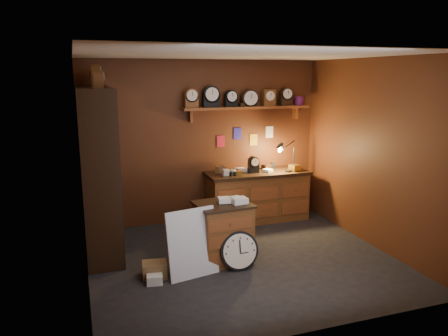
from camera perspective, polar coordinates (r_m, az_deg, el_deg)
The scene contains 11 objects.
floor at distance 6.06m, azimuth 2.38°, elevation -11.85°, with size 4.00×4.00×0.00m, color black.
room_shell at distance 5.70m, azimuth 2.56°, elevation 4.65°, with size 4.02×3.62×2.71m.
shelving_unit at distance 6.26m, azimuth -16.40°, elevation 0.50°, with size 0.47×1.60×2.58m.
workbench at distance 7.49m, azimuth 4.36°, elevation -3.30°, with size 1.76×0.66×1.36m.
low_cabinet at distance 5.85m, azimuth -0.10°, elevation -8.11°, with size 0.75×0.65×0.90m.
big_round_clock at distance 5.69m, azimuth 1.98°, elevation -10.75°, with size 0.51×0.17×0.51m.
white_panel at distance 5.64m, azimuth -4.06°, elevation -13.80°, with size 0.66×0.03×0.87m, color silver.
mini_fridge at distance 6.81m, azimuth 0.72°, elevation -6.63°, with size 0.54×0.56×0.54m.
floor_box_a at distance 5.62m, azimuth -9.04°, elevation -12.99°, with size 0.30×0.25×0.18m, color brown.
floor_box_b at distance 5.49m, azimuth -9.06°, elevation -14.01°, with size 0.19×0.22×0.11m, color white.
floor_box_c at distance 5.73m, azimuth -5.62°, elevation -12.44°, with size 0.22×0.19×0.17m, color brown.
Camera 1 is at (-2.02, -5.15, 2.46)m, focal length 35.00 mm.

